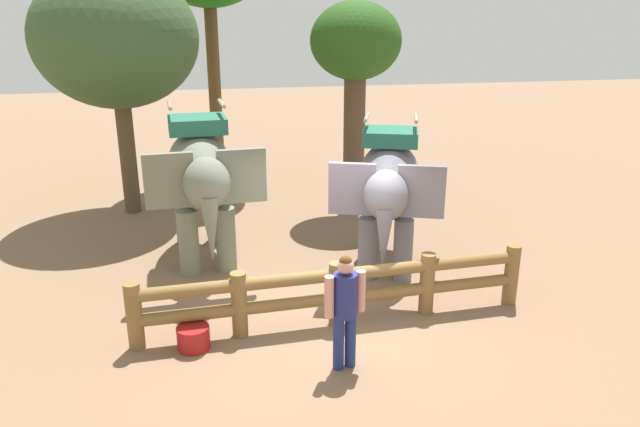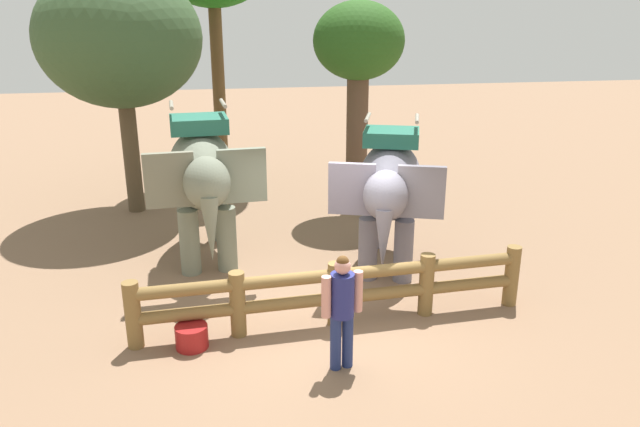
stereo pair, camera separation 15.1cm
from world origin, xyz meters
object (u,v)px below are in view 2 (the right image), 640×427
(log_fence, at_px, (335,290))
(elephant_near_left, at_px, (203,175))
(tourist_woman_in_black, at_px, (342,304))
(tree_back_center, at_px, (120,39))
(feed_bucket, at_px, (192,337))
(tree_far_right, at_px, (359,52))
(elephant_center, at_px, (389,186))

(log_fence, relative_size, elephant_near_left, 1.75)
(tourist_woman_in_black, bearing_deg, tree_back_center, 114.98)
(feed_bucket, bearing_deg, tree_far_right, 56.71)
(feed_bucket, bearing_deg, tree_back_center, 102.51)
(elephant_center, bearing_deg, log_fence, -124.99)
(log_fence, bearing_deg, tree_back_center, 120.00)
(tree_far_right, distance_m, feed_bucket, 7.94)
(tourist_woman_in_black, distance_m, tree_back_center, 9.04)
(tree_far_right, bearing_deg, feed_bucket, -123.29)
(log_fence, height_order, elephant_near_left, elephant_near_left)
(log_fence, height_order, feed_bucket, log_fence)
(elephant_center, relative_size, tourist_woman_in_black, 2.05)
(tree_back_center, bearing_deg, elephant_near_left, -63.16)
(log_fence, height_order, elephant_center, elephant_center)
(log_fence, xyz_separation_m, tree_far_right, (1.64, 5.57, 3.23))
(elephant_center, height_order, tree_far_right, tree_far_right)
(elephant_center, height_order, feed_bucket, elephant_center)
(feed_bucket, bearing_deg, log_fence, 8.10)
(elephant_center, bearing_deg, tourist_woman_in_black, -115.88)
(tree_far_right, xyz_separation_m, feed_bucket, (-3.87, -5.89, -3.66))
(log_fence, distance_m, tree_far_right, 6.65)
(elephant_center, distance_m, tree_far_right, 4.17)
(elephant_center, bearing_deg, feed_bucket, -147.20)
(log_fence, relative_size, tree_back_center, 1.11)
(elephant_center, height_order, tourist_woman_in_black, elephant_center)
(elephant_near_left, xyz_separation_m, tree_back_center, (-1.74, 3.43, 2.37))
(tourist_woman_in_black, relative_size, tree_far_right, 0.34)
(elephant_near_left, height_order, tourist_woman_in_black, elephant_near_left)
(elephant_center, distance_m, tree_back_center, 7.24)
(log_fence, distance_m, elephant_near_left, 3.81)
(elephant_center, bearing_deg, tree_back_center, 139.37)
(tourist_woman_in_black, height_order, feed_bucket, tourist_woman_in_black)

